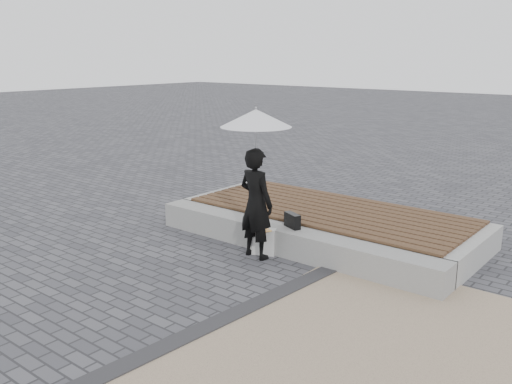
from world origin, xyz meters
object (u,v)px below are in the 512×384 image
parasol (256,118)px  canvas_tote (263,241)px  woman (256,204)px  seating_ledge (288,240)px  handbag (292,221)px

parasol → canvas_tote: parasol is taller
woman → canvas_tote: woman is taller
seating_ledge → parasol: size_ratio=3.83×
handbag → canvas_tote: 0.54m
seating_ledge → woman: (-0.28, -0.42, 0.63)m
handbag → canvas_tote: handbag is taller
seating_ledge → canvas_tote: canvas_tote is taller
seating_ledge → woman: woman is taller
seating_ledge → canvas_tote: size_ratio=12.45×
parasol → handbag: 1.67m
canvas_tote → parasol: bearing=-118.4°
woman → parasol: (0.00, 0.00, 1.25)m
seating_ledge → handbag: size_ratio=15.86×
seating_ledge → handbag: (0.04, 0.06, 0.31)m
handbag → canvas_tote: bearing=-109.4°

